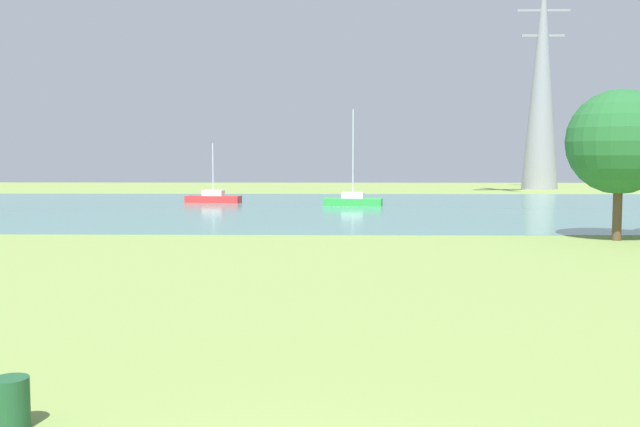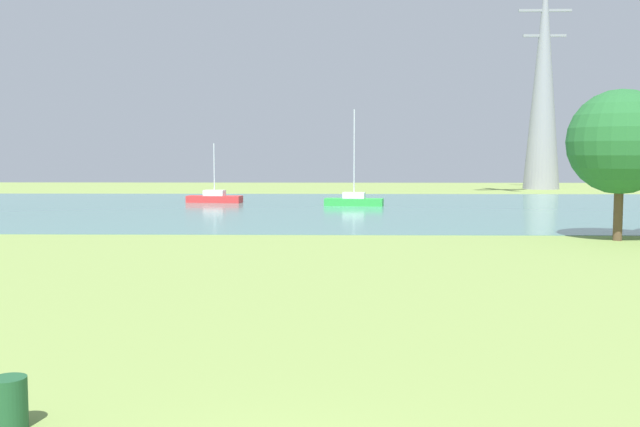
# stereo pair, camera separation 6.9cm
# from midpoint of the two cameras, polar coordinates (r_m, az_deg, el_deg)

# --- Properties ---
(ground_plane) EXTENTS (160.00, 160.00, 0.00)m
(ground_plane) POSITION_cam_midpoint_polar(r_m,az_deg,el_deg) (30.33, 0.10, -3.38)
(ground_plane) COLOR #7F994C
(litter_bin) EXTENTS (0.56, 0.56, 0.80)m
(litter_bin) POSITION_cam_midpoint_polar(r_m,az_deg,el_deg) (12.54, -23.05, -13.50)
(litter_bin) COLOR #1E512D
(litter_bin) RESTS_ON ground
(water_surface) EXTENTS (140.00, 40.00, 0.02)m
(water_surface) POSITION_cam_midpoint_polar(r_m,az_deg,el_deg) (58.19, 0.65, 0.48)
(water_surface) COLOR slate
(water_surface) RESTS_ON ground
(sailboat_green) EXTENTS (4.97, 2.19, 7.91)m
(sailboat_green) POSITION_cam_midpoint_polar(r_m,az_deg,el_deg) (60.17, 2.71, 1.05)
(sailboat_green) COLOR green
(sailboat_green) RESTS_ON water_surface
(sailboat_red) EXTENTS (4.96, 2.14, 5.20)m
(sailboat_red) POSITION_cam_midpoint_polar(r_m,az_deg,el_deg) (64.65, -8.24, 1.23)
(sailboat_red) COLOR red
(sailboat_red) RESTS_ON water_surface
(tree_east_far) EXTENTS (5.13, 5.13, 7.42)m
(tree_east_far) POSITION_cam_midpoint_polar(r_m,az_deg,el_deg) (38.56, 22.53, 5.20)
(tree_east_far) COLOR brown
(tree_east_far) RESTS_ON ground
(electricity_pylon) EXTENTS (6.40, 4.40, 27.08)m
(electricity_pylon) POSITION_cam_midpoint_polar(r_m,az_deg,el_deg) (94.31, 17.13, 10.10)
(electricity_pylon) COLOR gray
(electricity_pylon) RESTS_ON ground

